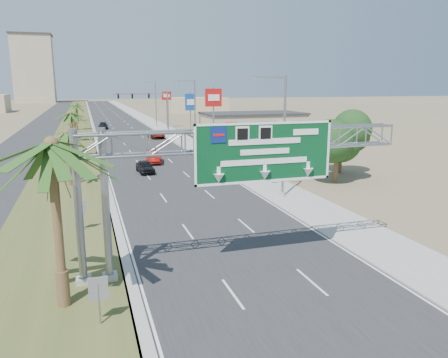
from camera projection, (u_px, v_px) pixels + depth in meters
The scene contains 29 objects.
road at pixel (115, 120), 116.26m from camera, with size 12.00×300.00×0.02m, color #28282B.
sidewalk_right at pixel (147, 120), 118.77m from camera, with size 4.00×300.00×0.10m, color #9E9B93.
median_grass at pixel (76, 121), 113.28m from camera, with size 7.00×300.00×0.12m, color #464E22.
opposing_road at pixel (47, 122), 111.22m from camera, with size 8.00×300.00×0.02m, color #28282B.
sign_gantry at pixel (232, 151), 21.46m from camera, with size 16.75×1.24×7.50m.
palm_near at pixel (51, 146), 17.07m from camera, with size 5.70×5.70×8.35m.
palm_row_b at pixel (67, 134), 39.76m from camera, with size 3.99×3.99×5.95m.
palm_row_c at pixel (71, 114), 54.50m from camera, with size 3.99×3.99×6.75m.
palm_row_d at pixel (74, 115), 71.53m from camera, with size 3.99×3.99×5.45m.
palm_row_e at pixel (75, 106), 89.08m from camera, with size 3.99×3.99×6.15m.
palm_row_f at pixel (77, 103), 112.45m from camera, with size 3.99×3.99×5.75m.
streetlight_near at pixel (282, 142), 35.47m from camera, with size 3.27×0.44×10.00m.
streetlight_mid at pixel (194, 117), 63.41m from camera, with size 3.27×0.44×10.00m.
streetlight_far at pixel (155, 106), 96.94m from camera, with size 3.27×0.44×10.00m.
signal_mast at pixel (157, 109), 81.35m from camera, with size 10.28×0.71×8.00m.
store_building at pixel (253, 125), 81.38m from camera, with size 18.00×10.00×4.00m, color tan.
oak_near at pixel (338, 136), 41.52m from camera, with size 4.50×4.50×6.80m.
oak_far at pixel (341, 137), 46.28m from camera, with size 3.50×3.50×5.60m.
median_signback_a at pixel (98, 292), 16.77m from camera, with size 0.75×0.08×2.08m.
median_signback_b at pixel (80, 210), 27.74m from camera, with size 0.75×0.08×2.08m.
tower_distant at pixel (34, 69), 233.48m from camera, with size 20.00×16.00×35.00m, color tan.
building_distant_right at pixel (197, 105), 152.57m from camera, with size 20.00×12.00×5.00m, color tan.
car_left_lane at pixel (145, 167), 46.78m from camera, with size 1.56×3.88×1.32m, color black.
car_mid_lane at pixel (153, 157), 52.78m from camera, with size 1.65×4.74×1.56m, color maroon.
car_right_lane at pixel (156, 135), 77.16m from camera, with size 2.23×4.84×1.34m, color gray.
car_far at pixel (103, 126), 93.60m from camera, with size 1.90×4.67×1.35m, color black.
pole_sign_red_near at pixel (213, 101), 59.27m from camera, with size 2.42×0.71×8.99m.
pole_sign_blue at pixel (190, 104), 79.36m from camera, with size 2.02×0.66×7.92m.
pole_sign_red_far at pixel (167, 99), 94.80m from camera, with size 2.20×0.89×8.08m.
Camera 1 is at (-7.89, -10.21, 9.25)m, focal length 35.00 mm.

